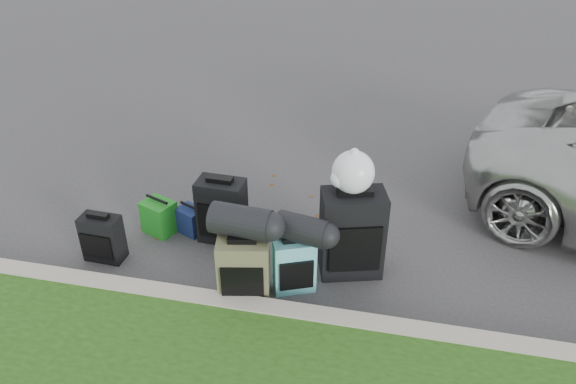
% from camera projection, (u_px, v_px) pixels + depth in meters
% --- Properties ---
extents(ground, '(120.00, 120.00, 0.00)m').
position_uv_depth(ground, '(293.00, 249.00, 5.68)').
color(ground, '#383535').
rests_on(ground, ground).
extents(curb, '(120.00, 0.18, 0.15)m').
position_uv_depth(curb, '(270.00, 312.00, 4.81)').
color(curb, '#9E937F').
rests_on(curb, ground).
extents(suitcase_small_black, '(0.39, 0.23, 0.48)m').
position_uv_depth(suitcase_small_black, '(103.00, 238.00, 5.44)').
color(suitcase_small_black, black).
rests_on(suitcase_small_black, ground).
extents(suitcase_large_black_left, '(0.48, 0.30, 0.68)m').
position_uv_depth(suitcase_large_black_left, '(222.00, 211.00, 5.67)').
color(suitcase_large_black_left, black).
rests_on(suitcase_large_black_left, ground).
extents(suitcase_olive, '(0.49, 0.36, 0.62)m').
position_uv_depth(suitcase_olive, '(244.00, 270.00, 4.93)').
color(suitcase_olive, '#45452C').
rests_on(suitcase_olive, ground).
extents(suitcase_teal, '(0.43, 0.35, 0.53)m').
position_uv_depth(suitcase_teal, '(294.00, 265.00, 5.05)').
color(suitcase_teal, teal).
rests_on(suitcase_teal, ground).
extents(suitcase_large_black_right, '(0.65, 0.49, 0.86)m').
position_uv_depth(suitcase_large_black_right, '(352.00, 234.00, 5.18)').
color(suitcase_large_black_right, black).
rests_on(suitcase_large_black_right, ground).
extents(tote_green, '(0.39, 0.35, 0.36)m').
position_uv_depth(tote_green, '(159.00, 217.00, 5.86)').
color(tote_green, '#1C7F1D').
rests_on(tote_green, ground).
extents(tote_navy, '(0.33, 0.30, 0.28)m').
position_uv_depth(tote_navy, '(191.00, 220.00, 5.88)').
color(tote_navy, navy).
rests_on(tote_navy, ground).
extents(duffel_left, '(0.54, 0.32, 0.28)m').
position_uv_depth(duffel_left, '(241.00, 221.00, 4.77)').
color(duffel_left, black).
rests_on(duffel_left, suitcase_olive).
extents(duffel_right, '(0.49, 0.34, 0.25)m').
position_uv_depth(duffel_right, '(302.00, 229.00, 4.85)').
color(duffel_right, black).
rests_on(duffel_right, suitcase_teal).
extents(trash_bag, '(0.38, 0.38, 0.38)m').
position_uv_depth(trash_bag, '(353.00, 172.00, 4.90)').
color(trash_bag, white).
rests_on(trash_bag, suitcase_large_black_right).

